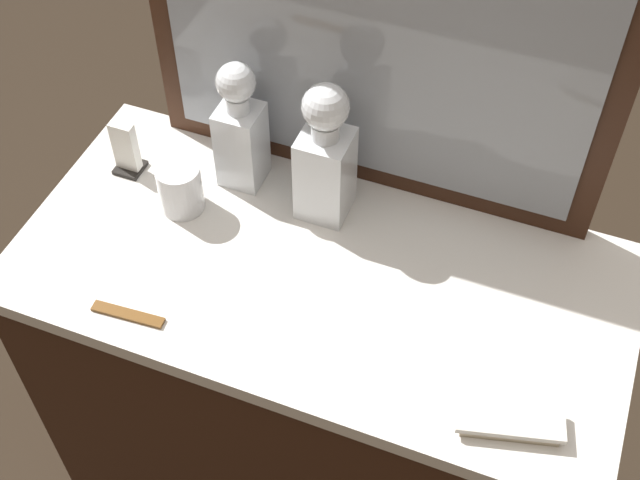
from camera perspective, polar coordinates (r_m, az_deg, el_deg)
dresser at (r=1.81m, az=0.00°, el=-10.82°), size 1.05×0.52×0.89m
dresser_mirror at (r=1.39m, az=3.71°, el=13.71°), size 0.81×0.03×0.65m
crystal_decanter_rear at (r=1.53m, az=-5.28°, el=6.93°), size 0.08×0.08×0.26m
crystal_decanter_far_right at (r=1.46m, az=0.35°, el=5.09°), size 0.09×0.09×0.28m
crystal_tumbler_front at (r=1.53m, az=-9.26°, el=3.34°), size 0.08×0.08×0.09m
silver_brush_far_right at (r=1.30m, az=12.48°, el=-11.71°), size 0.17×0.09×0.02m
tortoiseshell_comb at (r=1.42m, az=-12.64°, el=-4.85°), size 0.12×0.03×0.01m
napkin_holder at (r=1.61m, az=-12.74°, el=5.79°), size 0.05×0.05×0.11m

